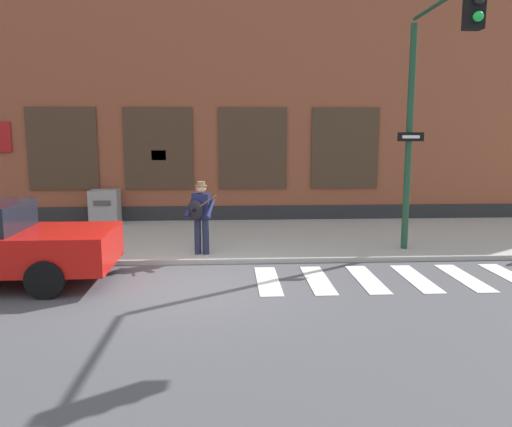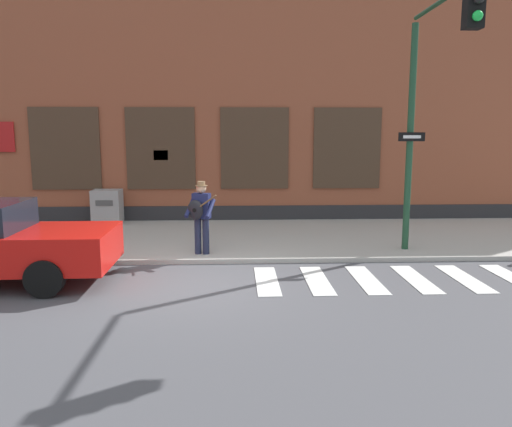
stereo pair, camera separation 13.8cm
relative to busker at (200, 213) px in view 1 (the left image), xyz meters
The scene contains 7 objects.
ground_plane 2.29m from the busker, 91.72° to the right, with size 160.00×160.00×0.00m, color #4C4C51.
sidewalk 2.24m from the busker, 91.75° to the left, with size 28.00×5.04×0.10m.
building_backdrop 6.97m from the busker, 90.54° to the left, with size 28.00×4.06×6.95m.
crosswalk 4.29m from the busker, 25.68° to the right, with size 5.20×1.90×0.01m.
busker is the anchor object (origin of this frame).
traffic_light 5.52m from the busker, 10.18° to the right, with size 0.60×3.18×5.26m.
utility_box 5.13m from the busker, 127.08° to the left, with size 0.84×0.67×1.01m.
Camera 1 is at (0.70, -8.89, 2.75)m, focal length 35.00 mm.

